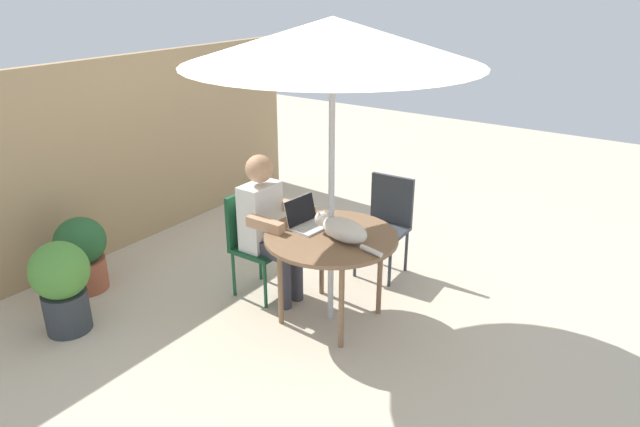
{
  "coord_description": "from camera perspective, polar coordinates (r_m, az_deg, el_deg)",
  "views": [
    {
      "loc": [
        -3.25,
        -2.16,
        2.5
      ],
      "look_at": [
        0.0,
        0.1,
        0.87
      ],
      "focal_mm": 32.46,
      "sensor_mm": 36.0,
      "label": 1
    }
  ],
  "objects": [
    {
      "name": "ground_plane",
      "position": [
        4.63,
        1.03,
        -10.22
      ],
      "size": [
        14.0,
        14.0,
        0.0
      ],
      "primitive_type": "plane",
      "color": "beige"
    },
    {
      "name": "fence_back",
      "position": [
        5.84,
        -19.22,
        5.43
      ],
      "size": [
        4.7,
        0.08,
        1.83
      ],
      "primitive_type": "cube",
      "color": "tan",
      "rests_on": "ground"
    },
    {
      "name": "patio_table",
      "position": [
        4.31,
        1.09,
        -2.88
      ],
      "size": [
        1.0,
        1.0,
        0.72
      ],
      "color": "brown",
      "rests_on": "ground"
    },
    {
      "name": "patio_umbrella",
      "position": [
        3.92,
        1.25,
        16.63
      ],
      "size": [
        2.02,
        2.02,
        2.26
      ],
      "color": "#B7B7BC",
      "rests_on": "ground"
    },
    {
      "name": "chair_occupied",
      "position": [
        4.8,
        -6.59,
        -2.16
      ],
      "size": [
        0.4,
        0.4,
        0.88
      ],
      "color": "#194C2D",
      "rests_on": "ground"
    },
    {
      "name": "chair_empty",
      "position": [
        5.14,
        6.58,
        -0.45
      ],
      "size": [
        0.42,
        0.42,
        0.88
      ],
      "color": "#33383F",
      "rests_on": "ground"
    },
    {
      "name": "person_seated",
      "position": [
        4.64,
        -5.22,
        -0.71
      ],
      "size": [
        0.48,
        0.48,
        1.22
      ],
      "color": "white",
      "rests_on": "ground"
    },
    {
      "name": "laptop",
      "position": [
        4.42,
        -1.45,
        -0.47
      ],
      "size": [
        0.33,
        0.28,
        0.21
      ],
      "color": "silver",
      "rests_on": "patio_table"
    },
    {
      "name": "cat",
      "position": [
        4.18,
        2.16,
        -1.55
      ],
      "size": [
        0.26,
        0.64,
        0.17
      ],
      "color": "silver",
      "rests_on": "patio_table"
    },
    {
      "name": "potted_plant_near_fence",
      "position": [
        4.69,
        -24.12,
        -6.28
      ],
      "size": [
        0.43,
        0.43,
        0.72
      ],
      "color": "#33383D",
      "rests_on": "ground"
    },
    {
      "name": "potted_plant_by_chair",
      "position": [
        5.26,
        -22.42,
        -3.53
      ],
      "size": [
        0.42,
        0.42,
        0.65
      ],
      "color": "#9E5138",
      "rests_on": "ground"
    }
  ]
}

